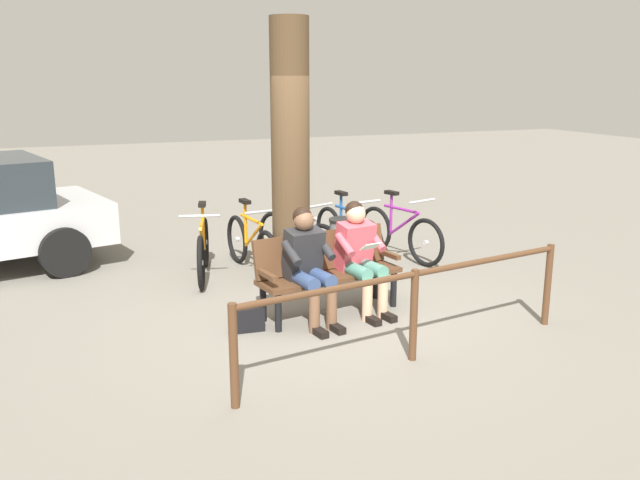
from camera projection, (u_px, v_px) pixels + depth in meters
The scene contains 13 objects.
ground_plane at pixel (332, 313), 7.13m from camera, with size 40.00×40.00×0.00m, color slate.
bench at pixel (327, 267), 7.07m from camera, with size 1.66×0.73×0.87m.
person_reading at pixel (360, 252), 7.05m from camera, with size 0.53×0.81×1.20m.
person_companion at pixel (308, 260), 6.73m from camera, with size 0.53×0.81×1.20m.
handbag at pixel (249, 319), 6.61m from camera, with size 0.30×0.14×0.24m, color black.
tree_trunk at pixel (290, 154), 7.89m from camera, with size 0.46×0.46×3.17m, color #4C3823.
litter_bin at pixel (344, 247), 8.40m from camera, with size 0.38×0.38×0.75m.
bicycle_red at pixel (400, 233), 9.21m from camera, with size 0.59×1.64×0.94m.
bicycle_black at pixel (348, 234), 9.16m from camera, with size 0.48×1.67×0.94m.
bicycle_blue at pixel (298, 239), 8.87m from camera, with size 0.70×1.59×0.94m.
bicycle_purple at pixel (251, 245), 8.56m from camera, with size 0.48×1.68×0.94m.
bicycle_green at pixel (203, 250), 8.35m from camera, with size 0.59×1.64×0.94m.
railing_fence at pixel (414, 296), 5.82m from camera, with size 3.50×0.60×0.85m.
Camera 1 is at (2.63, 6.19, 2.49)m, focal length 36.98 mm.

